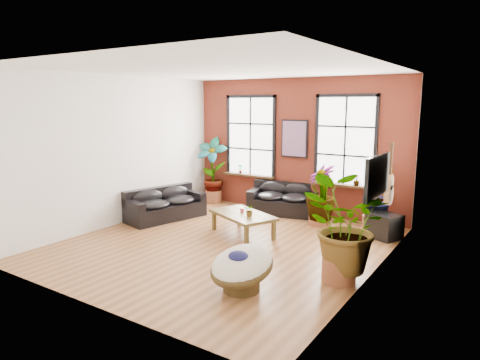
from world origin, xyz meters
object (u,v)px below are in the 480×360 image
object	(u,v)px
papasan_chair	(241,267)
coffee_table	(243,216)
sofa_back	(284,200)
sofa_left	(165,205)

from	to	relation	value
papasan_chair	coffee_table	bearing A→B (deg)	132.85
coffee_table	papasan_chair	bearing A→B (deg)	-33.59
sofa_back	sofa_left	distance (m)	3.08
sofa_left	coffee_table	xyz separation A→B (m)	(2.37, -0.07, 0.08)
sofa_back	sofa_left	world-z (taller)	sofa_back
sofa_left	papasan_chair	distance (m)	4.60
sofa_back	papasan_chair	xyz separation A→B (m)	(1.64, -4.56, 0.02)
sofa_left	papasan_chair	xyz separation A→B (m)	(3.89, -2.46, 0.03)
sofa_back	coffee_table	size ratio (longest dim) A/B	1.11
sofa_back	sofa_left	xyz separation A→B (m)	(-2.25, -2.10, -0.02)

